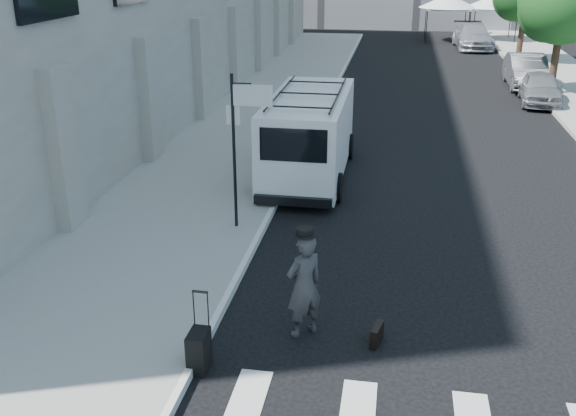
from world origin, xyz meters
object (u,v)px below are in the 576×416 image
at_px(cargo_van, 310,134).
at_px(parked_car_a, 540,88).
at_px(parked_car_c, 473,36).
at_px(briefcase, 377,335).
at_px(parked_car_b, 526,71).
at_px(suitcase, 199,351).
at_px(businessman, 304,286).

height_order(cargo_van, parked_car_a, cargo_van).
relative_size(parked_car_a, parked_car_c, 0.71).
relative_size(briefcase, parked_car_b, 0.09).
height_order(suitcase, parked_car_b, parked_car_b).
bearing_deg(parked_car_a, parked_car_c, 99.29).
bearing_deg(parked_car_b, briefcase, -103.94).
relative_size(suitcase, cargo_van, 0.20).
xyz_separation_m(businessman, parked_car_c, (5.98, 35.32, -0.14)).
distance_m(briefcase, suitcase, 2.93).
bearing_deg(cargo_van, parked_car_b, 59.69).
height_order(businessman, parked_car_a, businessman).
height_order(businessman, parked_car_b, businessman).
distance_m(businessman, briefcase, 1.45).
bearing_deg(businessman, briefcase, 133.83).
distance_m(parked_car_a, parked_car_b, 3.49).
distance_m(briefcase, parked_car_b, 23.40).
height_order(briefcase, parked_car_b, parked_car_b).
bearing_deg(parked_car_c, cargo_van, -107.92).
bearing_deg(businessman, cargo_van, -124.89).
xyz_separation_m(suitcase, parked_car_c, (7.43, 36.57, 0.45)).
relative_size(cargo_van, parked_car_b, 1.35).
relative_size(parked_car_b, parked_car_c, 0.86).
bearing_deg(briefcase, cargo_van, 118.79).
distance_m(cargo_van, parked_car_c, 27.93).
bearing_deg(parked_car_a, parked_car_b, 94.84).
bearing_deg(cargo_van, businessman, -82.81).
bearing_deg(suitcase, briefcase, 24.22).
bearing_deg(parked_car_c, businessman, -102.94).
xyz_separation_m(businessman, suitcase, (-1.45, -1.25, -0.59)).
relative_size(businessman, briefcase, 4.21).
bearing_deg(suitcase, parked_car_c, 79.31).
bearing_deg(briefcase, suitcase, -143.06).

